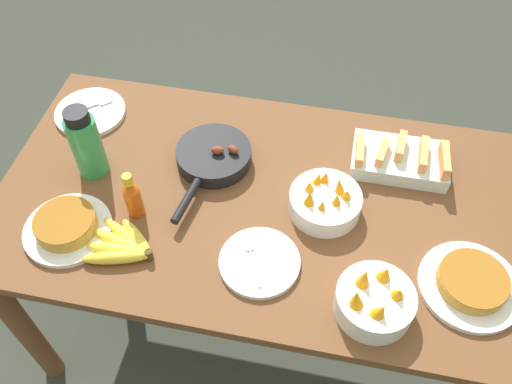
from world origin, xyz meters
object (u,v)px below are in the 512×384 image
melon_tray (401,159)px  fruit_bowl_citrus (374,301)px  fruit_bowl_mango (325,201)px  frittata_plate_center (67,226)px  empty_plate_far_left (90,112)px  skillet (213,157)px  water_bottle (86,144)px  empty_plate_near_front (259,262)px  hot_sauce_bottle (133,197)px  banana_bunch (124,246)px  frittata_plate_side (471,283)px

melon_tray → fruit_bowl_citrus: fruit_bowl_citrus is taller
fruit_bowl_mango → frittata_plate_center: bearing=-162.3°
frittata_plate_center → fruit_bowl_citrus: (0.85, -0.07, 0.02)m
empty_plate_far_left → fruit_bowl_mango: fruit_bowl_mango is taller
skillet → fruit_bowl_citrus: 0.65m
melon_tray → water_bottle: 0.94m
empty_plate_far_left → fruit_bowl_citrus: fruit_bowl_citrus is taller
empty_plate_near_front → fruit_bowl_citrus: 0.31m
fruit_bowl_mango → hot_sauce_bottle: hot_sauce_bottle is taller
empty_plate_far_left → fruit_bowl_citrus: 1.11m
fruit_bowl_citrus → empty_plate_near_front: bearing=166.6°
frittata_plate_center → empty_plate_near_front: 0.54m
banana_bunch → skillet: size_ratio=0.53×
skillet → fruit_bowl_citrus: fruit_bowl_citrus is taller
frittata_plate_center → hot_sauce_bottle: bearing=31.2°
water_bottle → skillet: bearing=15.9°
melon_tray → skillet: bearing=-169.9°
fruit_bowl_citrus → water_bottle: 0.92m
skillet → fruit_bowl_mango: bearing=81.9°
frittata_plate_side → banana_bunch: bearing=-175.7°
empty_plate_near_front → frittata_plate_center: bearing=-179.7°
banana_bunch → skillet: bearing=66.0°
banana_bunch → fruit_bowl_citrus: 0.67m
banana_bunch → melon_tray: melon_tray is taller
frittata_plate_side → water_bottle: (-1.11, 0.19, 0.09)m
frittata_plate_side → water_bottle: 1.13m
melon_tray → fruit_bowl_citrus: bearing=-95.5°
hot_sauce_bottle → melon_tray: bearing=24.3°
empty_plate_far_left → water_bottle: 0.27m
melon_tray → fruit_bowl_mango: fruit_bowl_mango is taller
melon_tray → fruit_bowl_mango: size_ratio=1.40×
melon_tray → empty_plate_near_front: size_ratio=1.32×
fruit_bowl_mango → fruit_bowl_citrus: size_ratio=1.04×
frittata_plate_center → empty_plate_near_front: (0.54, 0.00, -0.02)m
banana_bunch → water_bottle: (-0.19, 0.26, 0.10)m
fruit_bowl_mango → banana_bunch: bearing=-154.4°
empty_plate_near_front → empty_plate_far_left: bearing=145.6°
melon_tray → skillet: size_ratio=0.74×
fruit_bowl_mango → water_bottle: size_ratio=0.86×
melon_tray → frittata_plate_center: melon_tray is taller
fruit_bowl_citrus → hot_sauce_bottle: (-0.68, 0.17, 0.03)m
empty_plate_far_left → frittata_plate_center: bearing=-75.0°
empty_plate_near_front → fruit_bowl_citrus: (0.30, -0.07, 0.03)m
banana_bunch → empty_plate_near_front: bearing=4.7°
skillet → melon_tray: bearing=109.2°
banana_bunch → empty_plate_near_front: 0.37m
banana_bunch → frittata_plate_side: (0.92, 0.07, 0.00)m
melon_tray → empty_plate_far_left: (-1.02, 0.03, -0.02)m
banana_bunch → fruit_bowl_citrus: (0.67, -0.04, 0.02)m
melon_tray → fruit_bowl_mango: (-0.21, -0.21, 0.01)m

